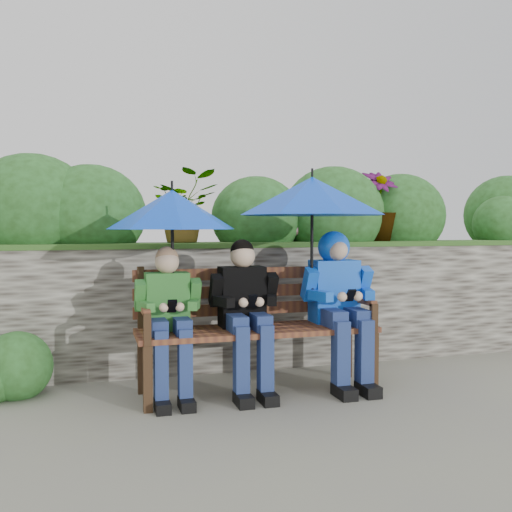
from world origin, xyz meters
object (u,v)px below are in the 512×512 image
object	(u,v)px
boy_left	(169,313)
umbrella_left	(172,210)
boy_middle	(245,307)
boy_right	(339,294)
park_bench	(255,320)
umbrella_right	(312,196)

from	to	relation	value
boy_left	umbrella_left	xyz separation A→B (m)	(0.03, 0.05, 0.69)
boy_middle	boy_right	xyz separation A→B (m)	(0.71, 0.01, 0.07)
umbrella_left	park_bench	bearing A→B (deg)	1.56
park_bench	boy_right	world-z (taller)	boy_right
umbrella_left	umbrella_right	size ratio (longest dim) A/B	0.81
park_bench	umbrella_right	bearing A→B (deg)	-6.25
boy_right	umbrella_left	xyz separation A→B (m)	(-1.20, 0.05, 0.61)
boy_right	umbrella_left	size ratio (longest dim) A/B	1.31
boy_middle	umbrella_right	distance (m)	0.92
boy_left	park_bench	bearing A→B (deg)	6.35
park_bench	boy_left	size ratio (longest dim) A/B	1.63
boy_left	boy_middle	bearing A→B (deg)	-0.49
boy_right	umbrella_right	size ratio (longest dim) A/B	1.06
park_bench	umbrella_right	distance (m)	0.97
boy_middle	umbrella_right	world-z (taller)	umbrella_right
park_bench	umbrella_right	xyz separation A→B (m)	(0.41, -0.05, 0.88)
park_bench	boy_left	world-z (taller)	boy_left
boy_left	boy_right	bearing A→B (deg)	0.12
boy_middle	umbrella_left	size ratio (longest dim) A/B	1.24
umbrella_left	umbrella_right	distance (m)	1.00
park_bench	boy_left	xyz separation A→B (m)	(-0.62, -0.07, 0.08)
boy_left	umbrella_left	bearing A→B (deg)	56.87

